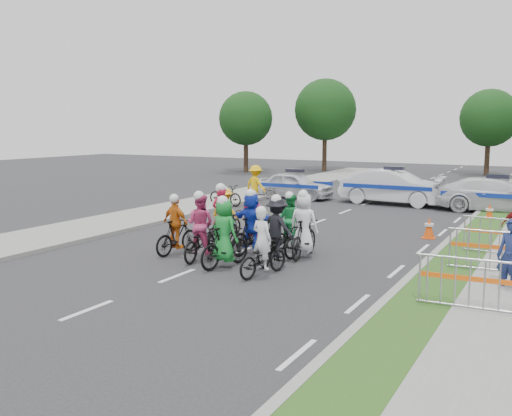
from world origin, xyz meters
The scene contains 29 objects.
ground centered at (0.00, 0.00, 0.00)m, with size 90.00×90.00×0.00m, color #28282B.
curb_right centered at (5.10, 5.00, 0.06)m, with size 0.20×60.00×0.12m, color gray.
grass_strip centered at (5.80, 5.00, 0.06)m, with size 1.20×60.00×0.11m, color #284F19.
sidewalk_left centered at (-6.50, 5.00, 0.07)m, with size 3.00×60.00×0.13m, color gray.
rider_0 centered at (1.82, 1.04, 0.58)m, with size 0.94×1.79×1.74m.
rider_1 centered at (0.56, 1.30, 0.73)m, with size 0.87×1.86×1.89m.
rider_2 centered at (-0.45, 1.72, 0.71)m, with size 0.85×1.92×1.91m.
rider_3 centered at (-1.44, 1.93, 0.68)m, with size 0.92×1.71×1.75m.
rider_4 centered at (1.58, 2.31, 0.73)m, with size 1.12×1.92×1.87m.
rider_5 centered at (0.42, 3.01, 0.79)m, with size 1.56×1.85×1.88m.
rider_6 centered at (-0.74, 3.28, 0.65)m, with size 0.83×1.98×1.97m.
rider_7 centered at (1.91, 3.31, 0.74)m, with size 0.83×1.84×1.91m.
rider_8 centered at (1.11, 4.11, 0.65)m, with size 0.80×1.77×1.74m.
rider_9 centered at (-0.33, 4.49, 0.65)m, with size 0.85×1.60×1.67m.
rider_10 centered at (-1.45, 4.61, 0.68)m, with size 0.98×1.71×1.73m.
police_car_0 centered at (-3.79, 15.03, 0.67)m, with size 1.58×3.92×1.33m, color silver.
police_car_1 centered at (1.16, 15.29, 0.81)m, with size 1.71×4.90×1.62m, color silver.
police_car_2 centered at (5.67, 15.01, 0.72)m, with size 2.03×4.98×1.45m, color silver.
spectator_0 centered at (7.26, 2.29, 0.83)m, with size 0.61×0.40×1.67m, color navy.
marshal_hiviz centered at (-4.59, 12.40, 0.90)m, with size 1.17×0.67×1.81m, color yellow.
barrier_0 centered at (6.70, 0.41, 0.56)m, with size 2.00×0.50×1.12m, color #A5A8AD, non-canonical shape.
barrier_1 centered at (6.70, 3.74, 0.56)m, with size 2.00×0.50×1.12m, color #A5A8AD, non-canonical shape.
barrier_2 centered at (6.70, 5.86, 0.56)m, with size 2.00×0.50×1.12m, color #A5A8AD, non-canonical shape.
cone_0 centered at (4.39, 7.78, 0.34)m, with size 0.40×0.40×0.70m.
cone_1 centered at (5.71, 12.29, 0.34)m, with size 0.40×0.40×0.70m.
parked_bike centered at (-5.49, 11.14, 0.49)m, with size 0.65×1.85×0.97m, color black.
tree_0 centered at (-14.00, 28.00, 4.19)m, with size 4.20×4.20×6.30m.
tree_3 centered at (-9.00, 32.00, 4.89)m, with size 4.90×4.90×7.35m.
tree_4 centered at (3.00, 34.00, 4.19)m, with size 4.20×4.20×6.30m.
Camera 1 is at (8.20, -10.98, 3.65)m, focal length 40.00 mm.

